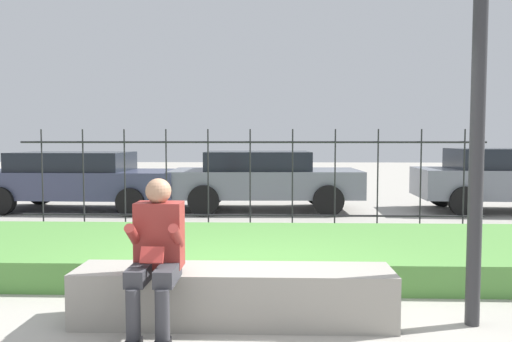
% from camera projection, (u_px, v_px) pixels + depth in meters
% --- Properties ---
extents(ground_plane, '(60.00, 60.00, 0.00)m').
position_uv_depth(ground_plane, '(231.00, 322.00, 4.34)').
color(ground_plane, '#A8A399').
extents(stone_bench, '(2.74, 0.55, 0.47)m').
position_uv_depth(stone_bench, '(234.00, 298.00, 4.33)').
color(stone_bench, gray).
rests_on(stone_bench, ground_plane).
extents(person_seated_reader, '(0.42, 0.73, 1.27)m').
position_uv_depth(person_seated_reader, '(156.00, 250.00, 4.01)').
color(person_seated_reader, black).
rests_on(person_seated_reader, ground_plane).
extents(grass_berm, '(9.54, 2.55, 0.33)m').
position_uv_depth(grass_berm, '(244.00, 252.00, 6.30)').
color(grass_berm, '#569342').
rests_on(grass_berm, ground_plane).
extents(iron_fence, '(7.54, 0.03, 1.76)m').
position_uv_depth(iron_fence, '(250.00, 181.00, 8.10)').
color(iron_fence, '#232326').
rests_on(iron_fence, ground_plane).
extents(car_parked_center, '(4.21, 2.06, 1.32)m').
position_uv_depth(car_parked_center, '(263.00, 178.00, 11.15)').
color(car_parked_center, slate).
rests_on(car_parked_center, ground_plane).
extents(car_parked_right, '(4.01, 1.96, 1.39)m').
position_uv_depth(car_parked_right, '(508.00, 178.00, 10.91)').
color(car_parked_right, slate).
rests_on(car_parked_right, ground_plane).
extents(car_parked_left, '(4.51, 2.00, 1.30)m').
position_uv_depth(car_parked_left, '(80.00, 179.00, 11.21)').
color(car_parked_left, '#383D56').
rests_on(car_parked_left, ground_plane).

